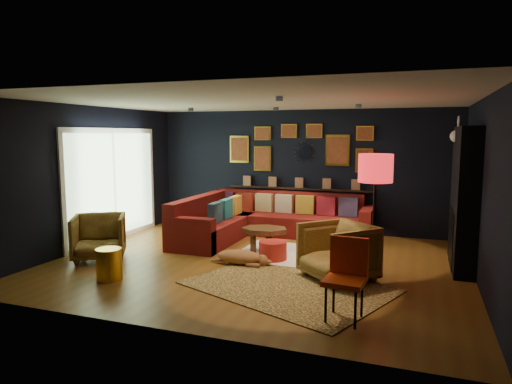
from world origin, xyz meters
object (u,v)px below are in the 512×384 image
(orange_chair, at_px, (346,272))
(pouf, at_px, (273,250))
(dog, at_px, (239,254))
(coffee_table, at_px, (264,232))
(floor_lamp, at_px, (375,173))
(armchair_left, at_px, (99,235))
(sectional, at_px, (259,221))
(armchair_right, at_px, (338,249))
(gold_stool, at_px, (109,264))

(orange_chair, bearing_deg, pouf, 132.24)
(dog, bearing_deg, coffee_table, 79.22)
(floor_lamp, bearing_deg, armchair_left, -171.46)
(sectional, relative_size, armchair_right, 3.77)
(pouf, bearing_deg, orange_chair, -52.83)
(coffee_table, xyz_separation_m, armchair_right, (1.48, -1.07, 0.09))
(coffee_table, height_order, orange_chair, orange_chair)
(armchair_left, height_order, orange_chair, orange_chair)
(dog, bearing_deg, orange_chair, -41.13)
(orange_chair, height_order, dog, orange_chair)
(sectional, xyz_separation_m, floor_lamp, (2.44, -1.86, 1.20))
(gold_stool, height_order, orange_chair, orange_chair)
(sectional, distance_m, floor_lamp, 3.30)
(coffee_table, bearing_deg, pouf, -56.34)
(coffee_table, bearing_deg, floor_lamp, -20.00)
(armchair_left, bearing_deg, dog, -19.50)
(sectional, height_order, floor_lamp, floor_lamp)
(sectional, relative_size, gold_stool, 7.47)
(coffee_table, relative_size, armchair_left, 1.07)
(floor_lamp, bearing_deg, armchair_right, -141.53)
(sectional, bearing_deg, armchair_left, -127.57)
(coffee_table, height_order, armchair_left, armchair_left)
(sectional, relative_size, coffee_table, 3.81)
(sectional, distance_m, coffee_table, 1.26)
(armchair_right, bearing_deg, armchair_left, -133.22)
(pouf, bearing_deg, floor_lamp, -8.72)
(armchair_right, distance_m, gold_stool, 3.29)
(pouf, height_order, armchair_left, armchair_left)
(floor_lamp, relative_size, dog, 1.79)
(gold_stool, distance_m, dog, 2.00)
(armchair_right, relative_size, dog, 0.90)
(coffee_table, height_order, armchair_right, armchair_right)
(sectional, xyz_separation_m, coffee_table, (0.51, -1.16, 0.04))
(pouf, bearing_deg, armchair_left, -161.74)
(orange_chair, bearing_deg, armchair_right, 108.60)
(pouf, height_order, dog, dog)
(gold_stool, bearing_deg, dog, 42.15)
(gold_stool, xyz_separation_m, floor_lamp, (3.54, 1.49, 1.30))
(floor_lamp, bearing_deg, coffee_table, 160.00)
(armchair_right, height_order, gold_stool, armchair_right)
(pouf, bearing_deg, coffee_table, 123.66)
(coffee_table, relative_size, dog, 0.89)
(armchair_left, distance_m, armchair_right, 3.93)
(coffee_table, height_order, floor_lamp, floor_lamp)
(gold_stool, bearing_deg, orange_chair, -4.08)
(coffee_table, relative_size, gold_stool, 1.96)
(orange_chair, distance_m, floor_lamp, 1.99)
(sectional, bearing_deg, armchair_right, -48.17)
(armchair_left, xyz_separation_m, orange_chair, (4.25, -1.08, 0.13))
(sectional, xyz_separation_m, dog, (0.38, -2.01, -0.15))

